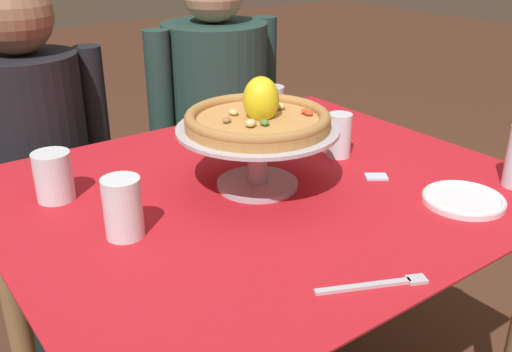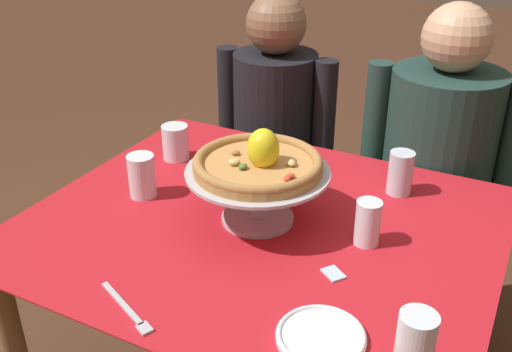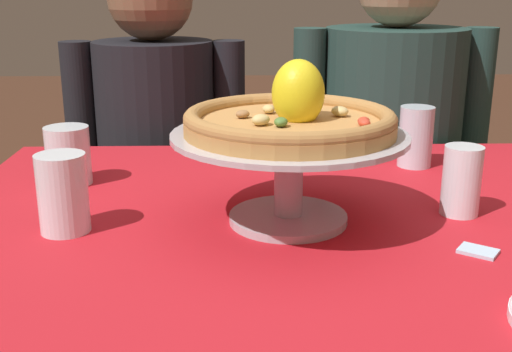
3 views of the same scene
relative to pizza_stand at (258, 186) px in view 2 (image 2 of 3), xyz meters
The scene contains 12 objects.
dining_table 0.21m from the pizza_stand, 33.68° to the right, with size 1.14×0.97×0.76m.
pizza_stand is the anchor object (origin of this frame).
pizza 0.07m from the pizza_stand, 11.06° to the left, with size 0.31×0.31×0.11m.
water_glass_back_right 0.41m from the pizza_stand, 47.58° to the left, with size 0.07×0.07×0.12m.
water_glass_side_left 0.34m from the pizza_stand, behind, with size 0.07×0.07×0.12m.
water_glass_back_left 0.44m from the pizza_stand, 152.06° to the left, with size 0.08×0.08×0.11m.
water_glass_side_right 0.28m from the pizza_stand, ahead, with size 0.06×0.06×0.11m.
side_plate 0.45m from the pizza_stand, 47.24° to the right, with size 0.17×0.17×0.02m.
dinner_fork 0.44m from the pizza_stand, 99.42° to the right, with size 0.18×0.10×0.01m.
sugar_packet 0.30m from the pizza_stand, 26.67° to the right, with size 0.05×0.04×0.01m, color silver.
diner_left 0.81m from the pizza_stand, 112.48° to the left, with size 0.46×0.33×1.18m.
diner_right 0.78m from the pizza_stand, 64.57° to the left, with size 0.51×0.36×1.21m.
Camera 2 is at (0.56, -1.11, 1.54)m, focal length 41.22 mm.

